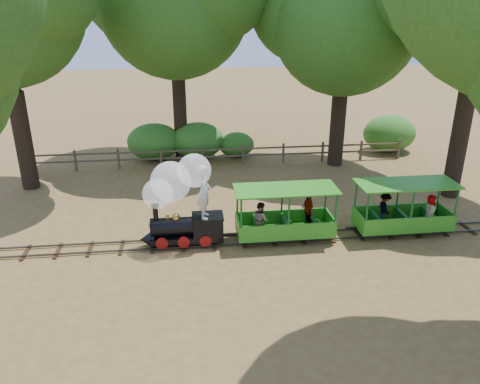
{
  "coord_description": "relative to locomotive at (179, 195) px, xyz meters",
  "views": [
    {
      "loc": [
        -1.74,
        -13.78,
        7.43
      ],
      "look_at": [
        -0.05,
        0.5,
        1.59
      ],
      "focal_mm": 35.0,
      "sensor_mm": 36.0,
      "label": 1
    }
  ],
  "objects": [
    {
      "name": "shrub_mid_e",
      "position": [
        2.85,
        9.24,
        -1.13
      ],
      "size": [
        1.84,
        1.41,
        1.27
      ],
      "primitive_type": "ellipsoid",
      "color": "#2D6B1E",
      "rests_on": "ground"
    },
    {
      "name": "track",
      "position": [
        2.05,
        -0.06,
        -1.7
      ],
      "size": [
        22.0,
        1.0,
        0.1
      ],
      "color": "#3F3D3A",
      "rests_on": "ground"
    },
    {
      "name": "carriage_front",
      "position": [
        3.42,
        -0.1,
        -0.99
      ],
      "size": [
        3.35,
        1.37,
        1.74
      ],
      "color": "#31911F",
      "rests_on": "track"
    },
    {
      "name": "locomotive",
      "position": [
        0.0,
        0.0,
        0.0
      ],
      "size": [
        2.73,
        1.28,
        3.14
      ],
      "color": "black",
      "rests_on": "ground"
    },
    {
      "name": "shrub_west",
      "position": [
        -1.32,
        9.24,
        -0.84
      ],
      "size": [
        2.68,
        2.06,
        1.85
      ],
      "primitive_type": "ellipsoid",
      "color": "#2D6B1E",
      "rests_on": "ground"
    },
    {
      "name": "oak_ne",
      "position": [
        7.52,
        7.53,
        5.28
      ],
      "size": [
        8.33,
        7.33,
        10.04
      ],
      "color": "#2D2116",
      "rests_on": "ground"
    },
    {
      "name": "ground",
      "position": [
        2.05,
        -0.06,
        -1.76
      ],
      "size": [
        90.0,
        90.0,
        0.0
      ],
      "primitive_type": "plane",
      "color": "olive",
      "rests_on": "ground"
    },
    {
      "name": "fence",
      "position": [
        2.05,
        7.94,
        -1.19
      ],
      "size": [
        18.1,
        0.1,
        1.0
      ],
      "color": "brown",
      "rests_on": "ground"
    },
    {
      "name": "shrub_mid_w",
      "position": [
        0.88,
        9.24,
        -0.84
      ],
      "size": [
        2.66,
        2.05,
        1.84
      ],
      "primitive_type": "ellipsoid",
      "color": "#2D6B1E",
      "rests_on": "ground"
    },
    {
      "name": "carriage_rear",
      "position": [
        7.57,
        -0.07,
        -1.02
      ],
      "size": [
        3.35,
        1.37,
        1.74
      ],
      "color": "#31911F",
      "rests_on": "track"
    },
    {
      "name": "shrub_east",
      "position": [
        11.05,
        9.24,
        -0.79
      ],
      "size": [
        2.81,
        2.16,
        1.94
      ],
      "primitive_type": "ellipsoid",
      "color": "#2D6B1E",
      "rests_on": "ground"
    }
  ]
}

